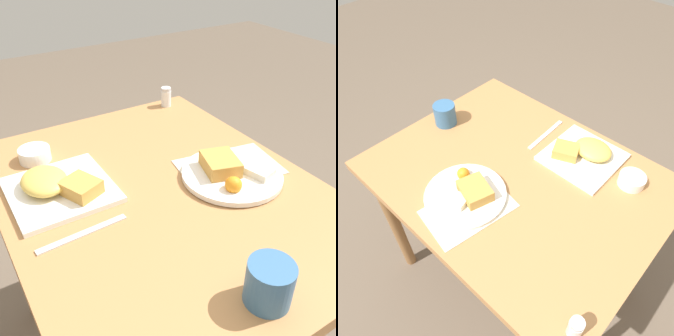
% 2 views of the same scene
% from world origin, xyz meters
% --- Properties ---
extents(dining_table, '(1.00, 0.78, 0.76)m').
position_xyz_m(dining_table, '(0.00, 0.00, 0.66)').
color(dining_table, '#B27A47').
rests_on(dining_table, ground_plane).
extents(menu_card, '(0.23, 0.30, 0.00)m').
position_xyz_m(menu_card, '(0.01, 0.22, 0.76)').
color(menu_card, beige).
rests_on(menu_card, dining_table).
extents(plate_square_near, '(0.25, 0.25, 0.06)m').
position_xyz_m(plate_square_near, '(-0.12, -0.23, 0.78)').
color(plate_square_near, white).
rests_on(plate_square_near, dining_table).
extents(plate_oval_far, '(0.27, 0.27, 0.05)m').
position_xyz_m(plate_oval_far, '(0.06, 0.19, 0.78)').
color(plate_oval_far, white).
rests_on(plate_oval_far, menu_card).
extents(sauce_ramekin, '(0.09, 0.09, 0.04)m').
position_xyz_m(sauce_ramekin, '(-0.31, -0.23, 0.78)').
color(sauce_ramekin, white).
rests_on(sauce_ramekin, dining_table).
extents(salt_shaker, '(0.04, 0.04, 0.07)m').
position_xyz_m(salt_shaker, '(-0.45, 0.30, 0.79)').
color(salt_shaker, white).
rests_on(salt_shaker, dining_table).
extents(butter_knife, '(0.03, 0.22, 0.00)m').
position_xyz_m(butter_knife, '(0.06, -0.24, 0.76)').
color(butter_knife, silver).
rests_on(butter_knife, dining_table).
extents(coffee_mug, '(0.09, 0.09, 0.09)m').
position_xyz_m(coffee_mug, '(0.41, -0.01, 0.80)').
color(coffee_mug, '#386693').
rests_on(coffee_mug, dining_table).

